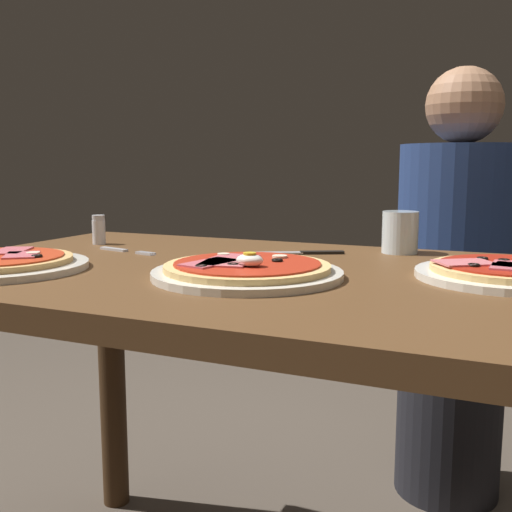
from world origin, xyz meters
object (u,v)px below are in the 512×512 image
Objects in this scene: diner_person at (455,299)px; knife at (303,253)px; water_glass_near at (400,235)px; dining_table at (266,335)px; salt_shaker at (99,230)px; pizza_foreground at (245,270)px; pizza_across_left at (508,272)px; fork at (123,250)px.

knife is at bearing 65.81° from diner_person.
dining_table is at bearing -119.86° from water_glass_near.
salt_shaker is at bearing 161.64° from dining_table.
diner_person is at bearing 73.52° from pizza_foreground.
pizza_across_left reaches higher than dining_table.
fork is at bearing -157.92° from water_glass_near.
pizza_foreground is at bearing 73.52° from diner_person.
knife is 0.15× the size of diner_person.
salt_shaker is (-0.48, 0.24, 0.02)m from pizza_foreground.
pizza_across_left is at bearing 21.79° from pizza_foreground.
pizza_across_left is 0.25× the size of diner_person.
pizza_across_left is 0.72m from diner_person.
pizza_across_left is 0.41m from knife.
water_glass_near reaches higher than pizza_foreground.
dining_table is 4.11× the size of pizza_foreground.
diner_person reaches higher than pizza_across_left.
dining_table is 14.88× the size of water_glass_near.
pizza_foreground is 0.42m from pizza_across_left.
pizza_across_left is 0.88m from salt_shaker.
knife is at bearing 162.24° from pizza_across_left.
salt_shaker is at bearing 174.67° from pizza_across_left.
salt_shaker is (-0.48, -0.04, 0.03)m from knife.
pizza_across_left is 3.38× the size of water_glass_near.
pizza_foreground is 4.67× the size of salt_shaker.
salt_shaker is 0.06× the size of diner_person.
water_glass_near is 1.29× the size of salt_shaker.
fork is (-0.36, 0.08, 0.12)m from dining_table.
diner_person is at bearing 39.15° from salt_shaker.
water_glass_near reaches higher than fork.
knife is at bearing 90.11° from pizza_foreground.
diner_person is (-0.15, 0.68, -0.20)m from pizza_across_left.
pizza_foreground is at bearing -24.14° from fork.
diner_person reaches higher than fork.
water_glass_near is at bearing 28.73° from knife.
fork is 2.34× the size of salt_shaker.
fork is (-0.54, -0.22, -0.03)m from water_glass_near.
pizza_across_left reaches higher than knife.
water_glass_near is at bearing 12.09° from salt_shaker.
dining_table is 7.07× the size of knife.
salt_shaker is (-0.12, 0.08, 0.03)m from fork.
dining_table is at bearing -18.36° from salt_shaker.
diner_person reaches higher than water_glass_near.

